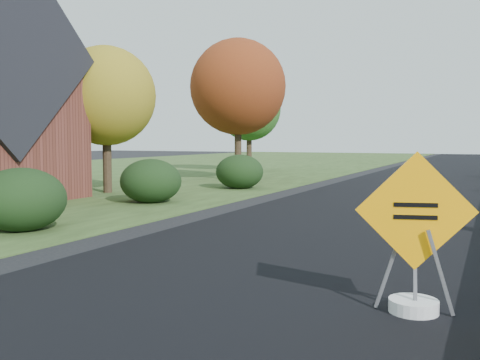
% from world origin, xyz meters
% --- Properties ---
extents(grass_verge_near, '(30.00, 120.00, 0.03)m').
position_xyz_m(grass_verge_near, '(-24.00, 10.00, 0.01)').
color(grass_verge_near, '#30441D').
rests_on(grass_verge_near, ground).
extents(milled_overlay, '(7.20, 120.00, 0.01)m').
position_xyz_m(milled_overlay, '(-4.40, 10.00, 0.01)').
color(milled_overlay, black).
rests_on(milled_overlay, ground).
extents(hedge_south, '(2.09, 2.09, 1.52)m').
position_xyz_m(hedge_south, '(-11.00, -6.00, 0.76)').
color(hedge_south, black).
rests_on(hedge_south, ground).
extents(hedge_mid, '(2.09, 2.09, 1.52)m').
position_xyz_m(hedge_mid, '(-11.50, 0.00, 0.76)').
color(hedge_mid, black).
rests_on(hedge_mid, ground).
extents(hedge_north, '(2.09, 2.09, 1.52)m').
position_xyz_m(hedge_north, '(-11.00, 6.00, 0.76)').
color(hedge_north, black).
rests_on(hedge_north, ground).
extents(tree_near_yellow, '(3.96, 3.96, 5.88)m').
position_xyz_m(tree_near_yellow, '(-15.00, 2.00, 3.89)').
color(tree_near_yellow, '#473523').
rests_on(tree_near_yellow, ground).
extents(tree_near_red, '(4.95, 4.95, 7.35)m').
position_xyz_m(tree_near_red, '(-13.00, 10.00, 4.86)').
color(tree_near_red, '#473523').
rests_on(tree_near_red, ground).
extents(tree_near_back, '(4.29, 4.29, 6.37)m').
position_xyz_m(tree_near_back, '(-16.00, 18.00, 4.21)').
color(tree_near_back, '#473523').
rests_on(tree_near_back, ground).
extents(caution_sign, '(1.42, 0.61, 2.02)m').
position_xyz_m(caution_sign, '(-1.80, -8.26, 0.51)').
color(caution_sign, white).
rests_on(caution_sign, ground).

